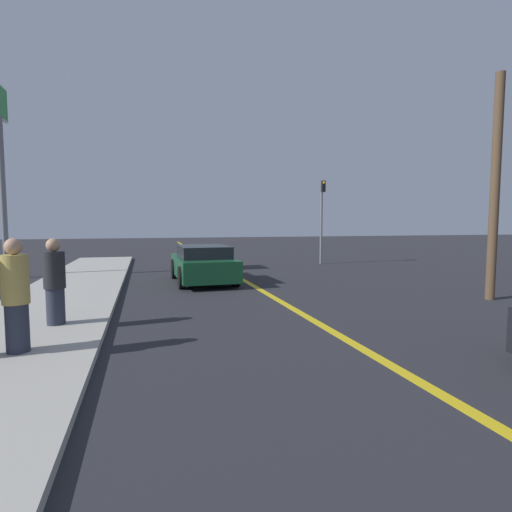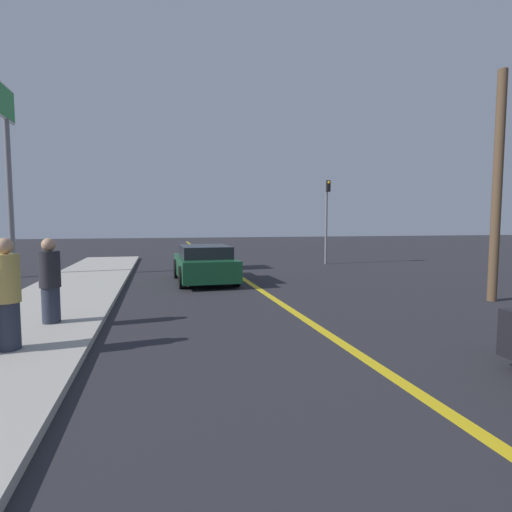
{
  "view_description": "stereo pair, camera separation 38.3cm",
  "coord_description": "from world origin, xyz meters",
  "px_view_note": "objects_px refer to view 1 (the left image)",
  "views": [
    {
      "loc": [
        -3.42,
        3.19,
        2.08
      ],
      "look_at": [
        -0.05,
        15.3,
        1.03
      ],
      "focal_mm": 28.0,
      "sensor_mm": 36.0,
      "label": 1
    },
    {
      "loc": [
        -3.05,
        3.09,
        2.08
      ],
      "look_at": [
        -0.05,
        15.3,
        1.03
      ],
      "focal_mm": 28.0,
      "sensor_mm": 36.0,
      "label": 2
    }
  ],
  "objects_px": {
    "car_ahead_center": "(203,264)",
    "utility_pole": "(495,188)",
    "pedestrian_by_sign": "(55,282)",
    "roadside_sign": "(0,138)",
    "pedestrian_far_standing": "(16,296)",
    "traffic_light": "(322,213)"
  },
  "relations": [
    {
      "from": "car_ahead_center",
      "to": "roadside_sign",
      "type": "distance_m",
      "value": 8.78
    },
    {
      "from": "pedestrian_by_sign",
      "to": "roadside_sign",
      "type": "xyz_separation_m",
      "value": [
        -3.32,
        8.45,
        4.21
      ]
    },
    {
      "from": "pedestrian_by_sign",
      "to": "traffic_light",
      "type": "height_order",
      "value": "traffic_light"
    },
    {
      "from": "traffic_light",
      "to": "car_ahead_center",
      "type": "bearing_deg",
      "value": -145.09
    },
    {
      "from": "car_ahead_center",
      "to": "pedestrian_far_standing",
      "type": "bearing_deg",
      "value": -119.23
    },
    {
      "from": "car_ahead_center",
      "to": "roadside_sign",
      "type": "bearing_deg",
      "value": 155.93
    },
    {
      "from": "car_ahead_center",
      "to": "pedestrian_far_standing",
      "type": "height_order",
      "value": "pedestrian_far_standing"
    },
    {
      "from": "traffic_light",
      "to": "roadside_sign",
      "type": "relative_size",
      "value": 0.59
    },
    {
      "from": "pedestrian_far_standing",
      "to": "traffic_light",
      "type": "relative_size",
      "value": 0.42
    },
    {
      "from": "pedestrian_far_standing",
      "to": "car_ahead_center",
      "type": "bearing_deg",
      "value": 62.02
    },
    {
      "from": "roadside_sign",
      "to": "pedestrian_by_sign",
      "type": "bearing_deg",
      "value": -68.56
    },
    {
      "from": "roadside_sign",
      "to": "car_ahead_center",
      "type": "bearing_deg",
      "value": -22.82
    },
    {
      "from": "pedestrian_far_standing",
      "to": "roadside_sign",
      "type": "xyz_separation_m",
      "value": [
        -3.12,
        10.12,
        4.18
      ]
    },
    {
      "from": "pedestrian_far_standing",
      "to": "utility_pole",
      "type": "height_order",
      "value": "utility_pole"
    },
    {
      "from": "roadside_sign",
      "to": "utility_pole",
      "type": "distance_m",
      "value": 16.37
    },
    {
      "from": "car_ahead_center",
      "to": "pedestrian_far_standing",
      "type": "distance_m",
      "value": 8.16
    },
    {
      "from": "pedestrian_far_standing",
      "to": "utility_pole",
      "type": "xyz_separation_m",
      "value": [
        10.9,
        1.96,
        2.01
      ]
    },
    {
      "from": "pedestrian_by_sign",
      "to": "roadside_sign",
      "type": "distance_m",
      "value": 10.01
    },
    {
      "from": "traffic_light",
      "to": "utility_pole",
      "type": "height_order",
      "value": "utility_pole"
    },
    {
      "from": "pedestrian_far_standing",
      "to": "utility_pole",
      "type": "relative_size",
      "value": 0.29
    },
    {
      "from": "car_ahead_center",
      "to": "utility_pole",
      "type": "bearing_deg",
      "value": -37.76
    },
    {
      "from": "car_ahead_center",
      "to": "utility_pole",
      "type": "height_order",
      "value": "utility_pole"
    }
  ]
}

